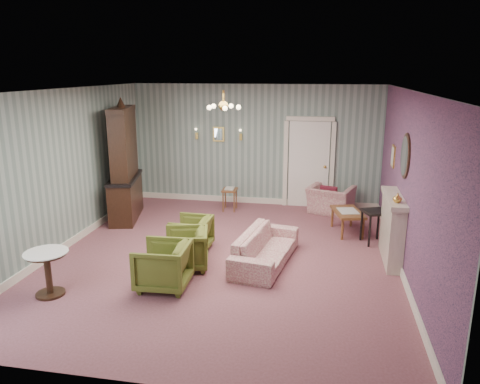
% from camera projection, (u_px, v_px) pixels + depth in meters
% --- Properties ---
extents(floor, '(7.00, 7.00, 0.00)m').
position_uv_depth(floor, '(225.00, 257.00, 8.18)').
color(floor, '#864E59').
rests_on(floor, ground).
extents(ceiling, '(7.00, 7.00, 0.00)m').
position_uv_depth(ceiling, '(223.00, 90.00, 7.43)').
color(ceiling, white).
rests_on(ceiling, ground).
extents(wall_back, '(6.00, 0.00, 6.00)m').
position_uv_depth(wall_back, '(255.00, 145.00, 11.13)').
color(wall_back, slate).
rests_on(wall_back, ground).
extents(wall_front, '(6.00, 0.00, 6.00)m').
position_uv_depth(wall_front, '(147.00, 257.00, 4.48)').
color(wall_front, slate).
rests_on(wall_front, ground).
extents(wall_left, '(0.00, 7.00, 7.00)m').
position_uv_depth(wall_left, '(63.00, 171.00, 8.34)').
color(wall_left, slate).
rests_on(wall_left, ground).
extents(wall_right, '(0.00, 7.00, 7.00)m').
position_uv_depth(wall_right, '(409.00, 185.00, 7.28)').
color(wall_right, slate).
rests_on(wall_right, ground).
extents(wall_right_floral, '(0.00, 7.00, 7.00)m').
position_uv_depth(wall_right_floral, '(408.00, 185.00, 7.28)').
color(wall_right_floral, '#AB557E').
rests_on(wall_right_floral, ground).
extents(door, '(1.12, 0.12, 2.16)m').
position_uv_depth(door, '(309.00, 163.00, 10.96)').
color(door, white).
rests_on(door, floor).
extents(olive_chair_a, '(0.74, 0.79, 0.78)m').
position_uv_depth(olive_chair_a, '(163.00, 263.00, 6.94)').
color(olive_chair_a, '#5A6122').
rests_on(olive_chair_a, floor).
extents(olive_chair_b, '(0.82, 0.85, 0.74)m').
position_uv_depth(olive_chair_b, '(186.00, 247.00, 7.66)').
color(olive_chair_b, '#5A6122').
rests_on(olive_chair_b, floor).
extents(olive_chair_c, '(0.66, 0.70, 0.69)m').
position_uv_depth(olive_chair_c, '(192.00, 232.00, 8.42)').
color(olive_chair_c, '#5A6122').
rests_on(olive_chair_c, floor).
extents(sofa_chintz, '(0.84, 1.96, 0.74)m').
position_uv_depth(sofa_chintz, '(266.00, 242.00, 7.84)').
color(sofa_chintz, '#973D53').
rests_on(sofa_chintz, floor).
extents(wingback_chair, '(1.12, 0.91, 0.85)m').
position_uv_depth(wingback_chair, '(331.00, 195.00, 10.60)').
color(wingback_chair, '#973D53').
rests_on(wingback_chair, floor).
extents(dresser, '(0.90, 1.65, 2.61)m').
position_uv_depth(dresser, '(124.00, 161.00, 10.00)').
color(dresser, black).
rests_on(dresser, floor).
extents(fireplace, '(0.30, 1.40, 1.16)m').
position_uv_depth(fireplace, '(392.00, 228.00, 7.91)').
color(fireplace, beige).
rests_on(fireplace, floor).
extents(mantel_vase, '(0.15, 0.15, 0.15)m').
position_uv_depth(mantel_vase, '(397.00, 198.00, 7.36)').
color(mantel_vase, gold).
rests_on(mantel_vase, fireplace).
extents(oval_mirror, '(0.04, 0.76, 0.84)m').
position_uv_depth(oval_mirror, '(405.00, 156.00, 7.56)').
color(oval_mirror, white).
rests_on(oval_mirror, wall_right).
extents(framed_print, '(0.04, 0.34, 0.42)m').
position_uv_depth(framed_print, '(393.00, 156.00, 8.91)').
color(framed_print, gold).
rests_on(framed_print, wall_right).
extents(coffee_table, '(0.71, 1.01, 0.47)m').
position_uv_depth(coffee_table, '(347.00, 222.00, 9.34)').
color(coffee_table, brown).
rests_on(coffee_table, floor).
extents(side_table_black, '(0.56, 0.56, 0.65)m').
position_uv_depth(side_table_black, '(374.00, 227.00, 8.75)').
color(side_table_black, black).
rests_on(side_table_black, floor).
extents(pedestal_table, '(0.67, 0.67, 0.68)m').
position_uv_depth(pedestal_table, '(48.00, 273.00, 6.72)').
color(pedestal_table, black).
rests_on(pedestal_table, floor).
extents(nesting_table, '(0.35, 0.44, 0.56)m').
position_uv_depth(nesting_table, '(230.00, 199.00, 10.85)').
color(nesting_table, brown).
rests_on(nesting_table, floor).
extents(gilt_mirror_back, '(0.28, 0.06, 0.36)m').
position_uv_depth(gilt_mirror_back, '(219.00, 134.00, 11.19)').
color(gilt_mirror_back, gold).
rests_on(gilt_mirror_back, wall_back).
extents(sconce_left, '(0.16, 0.12, 0.30)m').
position_uv_depth(sconce_left, '(196.00, 134.00, 11.27)').
color(sconce_left, gold).
rests_on(sconce_left, wall_back).
extents(sconce_right, '(0.16, 0.12, 0.30)m').
position_uv_depth(sconce_right, '(241.00, 135.00, 11.07)').
color(sconce_right, gold).
rests_on(sconce_right, wall_back).
extents(chandelier, '(0.56, 0.56, 0.36)m').
position_uv_depth(chandelier, '(223.00, 107.00, 7.50)').
color(chandelier, gold).
rests_on(chandelier, ceiling).
extents(burgundy_cushion, '(0.41, 0.28, 0.39)m').
position_uv_depth(burgundy_cushion, '(329.00, 194.00, 10.45)').
color(burgundy_cushion, maroon).
rests_on(burgundy_cushion, wingback_chair).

